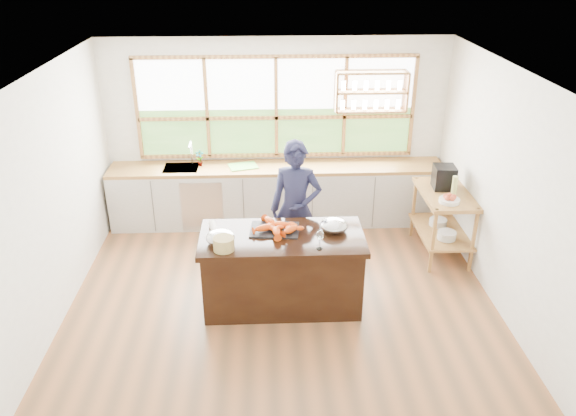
{
  "coord_description": "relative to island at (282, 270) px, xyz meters",
  "views": [
    {
      "loc": [
        -0.17,
        -5.73,
        3.9
      ],
      "look_at": [
        0.08,
        0.15,
        1.08
      ],
      "focal_mm": 35.0,
      "sensor_mm": 36.0,
      "label": 1
    }
  ],
  "objects": [
    {
      "name": "parchment_roll",
      "position": [
        -0.77,
        0.13,
        0.49
      ],
      "size": [
        0.15,
        0.31,
        0.08
      ],
      "primitive_type": "cylinder",
      "rotation": [
        1.57,
        0.0,
        0.23
      ],
      "color": "silver",
      "rests_on": "island"
    },
    {
      "name": "room_shell",
      "position": [
        0.02,
        0.71,
        1.3
      ],
      "size": [
        5.02,
        4.52,
        2.71
      ],
      "color": "white",
      "rests_on": "ground_plane"
    },
    {
      "name": "island",
      "position": [
        0.0,
        0.0,
        0.0
      ],
      "size": [
        1.85,
        0.9,
        0.9
      ],
      "color": "black",
      "rests_on": "ground_plane"
    },
    {
      "name": "lobster_pile",
      "position": [
        -0.06,
        0.1,
        0.5
      ],
      "size": [
        0.52,
        0.48,
        0.08
      ],
      "color": "#E95307",
      "rests_on": "slate_board"
    },
    {
      "name": "fruit_bowl",
      "position": [
        2.14,
        0.79,
        0.49
      ],
      "size": [
        0.26,
        0.26,
        0.11
      ],
      "color": "silver",
      "rests_on": "right_shelf_unit"
    },
    {
      "name": "espresso_machine",
      "position": [
        2.19,
        1.24,
        0.6
      ],
      "size": [
        0.29,
        0.31,
        0.31
      ],
      "primitive_type": "cube",
      "rotation": [
        0.0,
        0.0,
        -0.07
      ],
      "color": "black",
      "rests_on": "right_shelf_unit"
    },
    {
      "name": "wicker_basket",
      "position": [
        -0.63,
        -0.29,
        0.52
      ],
      "size": [
        0.23,
        0.23,
        0.15
      ],
      "primitive_type": "cylinder",
      "color": "#A58D51",
      "rests_on": "island"
    },
    {
      "name": "wine_bottle",
      "position": [
        2.24,
        0.95,
        0.59
      ],
      "size": [
        0.08,
        0.08,
        0.29
      ],
      "primitive_type": "cylinder",
      "rotation": [
        0.0,
        0.0,
        -0.07
      ],
      "color": "#BEC967",
      "rests_on": "right_shelf_unit"
    },
    {
      "name": "cutting_board",
      "position": [
        -0.5,
        2.14,
        0.45
      ],
      "size": [
        0.46,
        0.39,
        0.01
      ],
      "primitive_type": "cube",
      "rotation": [
        0.0,
        0.0,
        0.26
      ],
      "color": "#67C04A",
      "rests_on": "back_counter"
    },
    {
      "name": "mixing_bowl_right",
      "position": [
        0.59,
        0.1,
        0.51
      ],
      "size": [
        0.32,
        0.32,
        0.15
      ],
      "primitive_type": "ellipsoid",
      "color": "#B1B4B9",
      "rests_on": "island"
    },
    {
      "name": "back_counter",
      "position": [
        -0.02,
        2.14,
        0.0
      ],
      "size": [
        4.9,
        0.63,
        0.9
      ],
      "color": "beige",
      "rests_on": "ground_plane"
    },
    {
      "name": "potted_plant",
      "position": [
        -1.13,
        2.2,
        0.57
      ],
      "size": [
        0.13,
        0.09,
        0.24
      ],
      "primitive_type": "imported",
      "rotation": [
        0.0,
        0.0,
        -0.04
      ],
      "color": "slate",
      "rests_on": "back_counter"
    },
    {
      "name": "cook",
      "position": [
        0.2,
        0.73,
        0.42
      ],
      "size": [
        0.71,
        0.53,
        1.75
      ],
      "primitive_type": "imported",
      "rotation": [
        0.0,
        0.0,
        -0.19
      ],
      "color": "#181A34",
      "rests_on": "ground_plane"
    },
    {
      "name": "slate_board",
      "position": [
        -0.08,
        0.13,
        0.45
      ],
      "size": [
        0.58,
        0.45,
        0.02
      ],
      "primitive_type": "cube",
      "rotation": [
        0.0,
        0.0,
        -0.09
      ],
      "color": "black",
      "rests_on": "island"
    },
    {
      "name": "right_shelf_unit",
      "position": [
        2.19,
        1.09,
        0.15
      ],
      "size": [
        0.62,
        1.1,
        0.9
      ],
      "color": "#A57836",
      "rests_on": "ground_plane"
    },
    {
      "name": "wine_glass",
      "position": [
        0.39,
        -0.31,
        0.61
      ],
      "size": [
        0.08,
        0.08,
        0.22
      ],
      "color": "white",
      "rests_on": "island"
    },
    {
      "name": "mixing_bowl_left",
      "position": [
        -0.68,
        -0.13,
        0.51
      ],
      "size": [
        0.32,
        0.32,
        0.15
      ],
      "primitive_type": "ellipsoid",
      "color": "#B1B4B9",
      "rests_on": "island"
    },
    {
      "name": "ground_plane",
      "position": [
        0.0,
        0.2,
        -0.45
      ],
      "size": [
        5.0,
        5.0,
        0.0
      ],
      "primitive_type": "plane",
      "color": "#995C34"
    }
  ]
}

